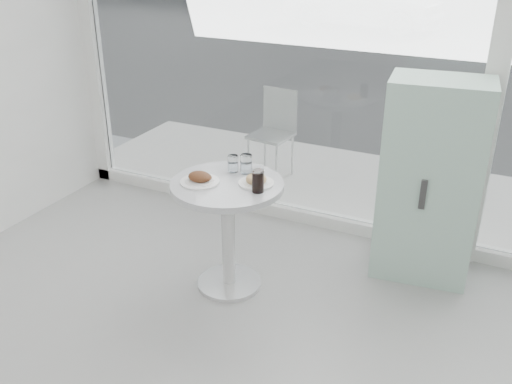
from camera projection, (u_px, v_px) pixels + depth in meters
The scene contains 11 objects.
storefront at pixel (376, 11), 3.85m from camera, with size 5.00×0.14×3.00m.
main_table at pixel (228, 213), 3.68m from camera, with size 0.72×0.72×0.77m.
patio_deck at pixel (375, 189), 5.25m from camera, with size 5.60×1.60×0.05m, color silver.
street at pixel (497, 16), 15.18m from camera, with size 40.00×24.00×0.00m, color #3C3C3C.
mint_cabinet at pixel (430, 181), 3.79m from camera, with size 0.69×0.50×1.38m.
patio_chair at pixel (275, 128), 5.32m from camera, with size 0.39×0.39×0.82m.
plate_fritter at pixel (200, 179), 3.57m from camera, with size 0.25×0.25×0.07m.
plate_donut at pixel (256, 181), 3.56m from camera, with size 0.22×0.22×0.05m.
water_tumbler_a at pixel (233, 164), 3.73m from camera, with size 0.07×0.07×0.11m.
water_tumbler_b at pixel (246, 165), 3.70m from camera, with size 0.08×0.08×0.12m.
cola_glass at pixel (258, 181), 3.44m from camera, with size 0.07×0.07×0.14m.
Camera 1 is at (1.09, -0.96, 2.25)m, focal length 40.00 mm.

